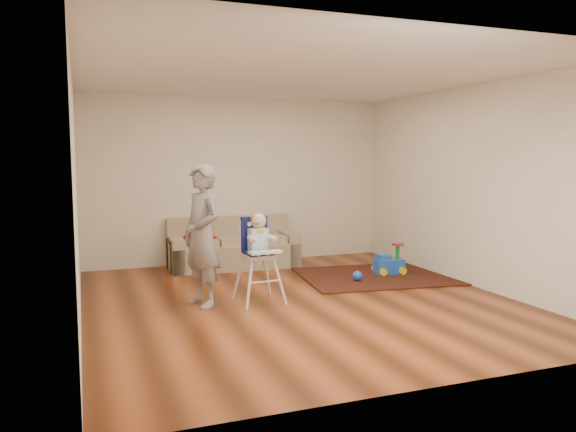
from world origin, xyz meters
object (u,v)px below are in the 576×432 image
object	(u,v)px
side_table	(184,255)
ride_on_toy	(389,258)
sofa	(233,243)
high_chair	(259,259)
adult	(202,236)
toy_ball	(357,276)

from	to	relation	value
side_table	ride_on_toy	xyz separation A→B (m)	(2.81, -1.39, 0.00)
side_table	ride_on_toy	size ratio (longest dim) A/B	1.06
side_table	sofa	bearing A→B (deg)	-3.71
ride_on_toy	sofa	bearing A→B (deg)	151.45
high_chair	adult	size ratio (longest dim) A/B	0.66
sofa	adult	distance (m)	2.33
sofa	high_chair	bearing A→B (deg)	-95.53
sofa	toy_ball	world-z (taller)	sofa
adult	sofa	bearing A→B (deg)	136.01
toy_ball	ride_on_toy	bearing A→B (deg)	23.00
high_chair	toy_ball	bearing A→B (deg)	14.78
ride_on_toy	adult	xyz separation A→B (m)	(-2.95, -0.74, 0.59)
side_table	ride_on_toy	bearing A→B (deg)	-26.40
toy_ball	high_chair	bearing A→B (deg)	-161.06
side_table	high_chair	size ratio (longest dim) A/B	0.44
sofa	side_table	xyz separation A→B (m)	(-0.78, 0.05, -0.15)
ride_on_toy	toy_ball	world-z (taller)	ride_on_toy
toy_ball	adult	bearing A→B (deg)	-168.60
high_chair	ride_on_toy	bearing A→B (deg)	15.99
side_table	adult	world-z (taller)	adult
sofa	ride_on_toy	size ratio (longest dim) A/B	4.48
sofa	ride_on_toy	xyz separation A→B (m)	(2.03, -1.34, -0.14)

